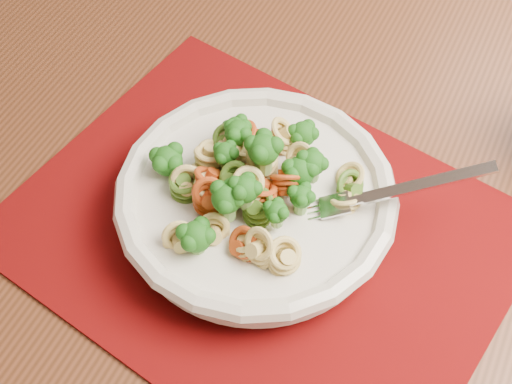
% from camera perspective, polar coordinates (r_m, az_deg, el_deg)
% --- Properties ---
extents(dining_table, '(1.42, 0.95, 0.73)m').
position_cam_1_polar(dining_table, '(0.76, 0.17, -3.77)').
color(dining_table, '#592D19').
rests_on(dining_table, ground).
extents(placemat, '(0.49, 0.42, 0.00)m').
position_cam_1_polar(placemat, '(0.64, 0.42, -3.19)').
color(placemat, '#5A0703').
rests_on(placemat, dining_table).
extents(pasta_bowl, '(0.25, 0.25, 0.05)m').
position_cam_1_polar(pasta_bowl, '(0.63, 0.00, -0.59)').
color(pasta_bowl, beige).
rests_on(pasta_bowl, placemat).
extents(pasta_broccoli_heap, '(0.21, 0.21, 0.06)m').
position_cam_1_polar(pasta_broccoli_heap, '(0.61, 0.00, 0.33)').
color(pasta_broccoli_heap, '#D7B56A').
rests_on(pasta_broccoli_heap, pasta_bowl).
extents(fork, '(0.17, 0.10, 0.08)m').
position_cam_1_polar(fork, '(0.61, 6.32, -1.06)').
color(fork, silver).
rests_on(fork, pasta_bowl).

